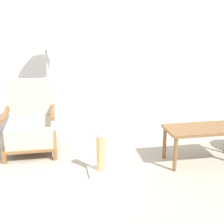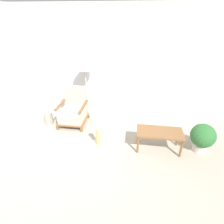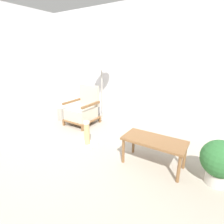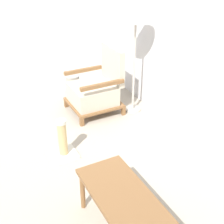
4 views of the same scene
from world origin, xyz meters
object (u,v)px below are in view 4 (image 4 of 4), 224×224
object	(u,v)px
armchair	(96,89)
scratching_post	(63,143)
floor_lamp	(136,15)
vase	(73,85)
coffee_table	(122,199)

from	to	relation	value
armchair	scratching_post	world-z (taller)	armchair
floor_lamp	vase	world-z (taller)	floor_lamp
armchair	vase	bearing A→B (deg)	-170.05
floor_lamp	coffee_table	distance (m)	2.36
coffee_table	vase	world-z (taller)	coffee_table
armchair	coffee_table	bearing A→B (deg)	-19.56
floor_lamp	vase	bearing A→B (deg)	-146.93
armchair	floor_lamp	distance (m)	1.14
vase	coffee_table	bearing A→B (deg)	-12.91
floor_lamp	vase	xyz separation A→B (m)	(-0.88, -0.57, -1.18)
armchair	floor_lamp	bearing A→B (deg)	62.19
armchair	scratching_post	distance (m)	1.14
armchair	floor_lamp	xyz separation A→B (m)	(0.24, 0.46, 1.01)
floor_lamp	armchair	bearing A→B (deg)	-117.81
armchair	vase	xyz separation A→B (m)	(-0.63, -0.11, -0.17)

